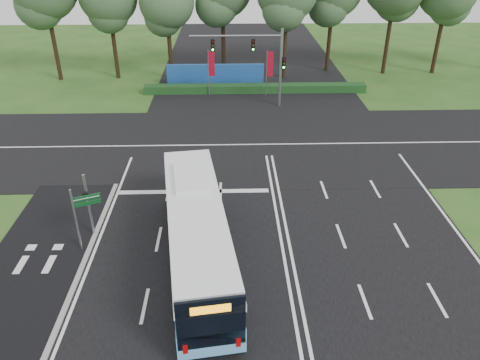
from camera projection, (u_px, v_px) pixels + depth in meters
ground at (280, 238)px, 25.39m from camera, size 120.00×120.00×0.00m
road_main at (281, 237)px, 25.38m from camera, size 20.00×120.00×0.04m
road_cross at (264, 145)px, 35.86m from camera, size 120.00×14.00×0.05m
bike_path at (28, 278)px, 22.45m from camera, size 5.00×18.00×0.06m
kerb_strip at (78, 277)px, 22.50m from camera, size 0.25×18.00×0.12m
city_bus at (197, 233)px, 22.62m from camera, size 4.36×12.91×3.64m
pedestrian_signal at (88, 203)px, 24.61m from camera, size 0.32×0.43×3.74m
street_sign at (81, 211)px, 23.47m from camera, size 1.32×0.61×3.64m
banner_flag_left at (211, 66)px, 44.53m from camera, size 0.64×0.24×4.45m
banner_flag_mid at (269, 67)px, 44.38m from camera, size 0.64×0.23×4.45m
traffic_light_gantry at (261, 56)px, 41.03m from camera, size 8.41×0.28×7.00m
hedge at (255, 89)px, 46.60m from camera, size 22.00×1.20×0.80m
blue_hoarding at (215, 75)px, 48.34m from camera, size 10.00×0.30×2.20m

